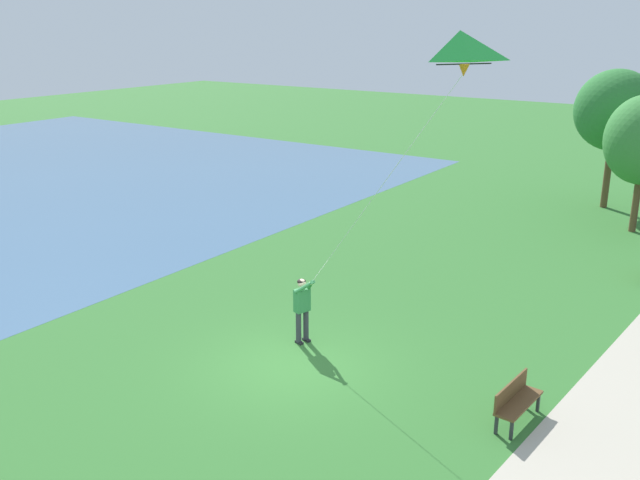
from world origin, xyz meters
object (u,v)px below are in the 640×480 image
object	(u,v)px
park_bench_near_walkway	(516,399)
tree_horizon_far	(615,111)
person_kite_flyer	(303,305)
flying_kite	(458,57)

from	to	relation	value
park_bench_near_walkway	tree_horizon_far	xyz separation A→B (m)	(-2.76, 19.21, 3.74)
person_kite_flyer	flying_kite	distance (m)	7.73
flying_kite	park_bench_near_walkway	bearing A→B (deg)	25.59
park_bench_near_walkway	tree_horizon_far	distance (m)	19.76
flying_kite	park_bench_near_walkway	world-z (taller)	flying_kite
park_bench_near_walkway	flying_kite	bearing A→B (deg)	-154.41
tree_horizon_far	person_kite_flyer	bearing A→B (deg)	-99.19
flying_kite	person_kite_flyer	bearing A→B (deg)	164.52
park_bench_near_walkway	person_kite_flyer	bearing A→B (deg)	174.71
person_kite_flyer	flying_kite	world-z (taller)	flying_kite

